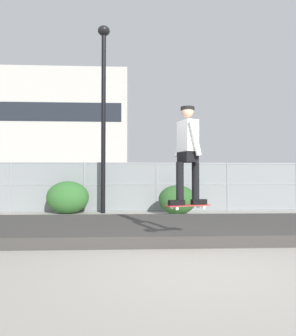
{
  "coord_description": "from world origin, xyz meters",
  "views": [
    {
      "loc": [
        -0.95,
        -4.49,
        1.24
      ],
      "look_at": [
        -0.46,
        5.18,
        1.55
      ],
      "focal_mm": 34.81,
      "sensor_mm": 36.0,
      "label": 1
    }
  ],
  "objects_px": {
    "skater": "(188,149)",
    "parked_car_near": "(99,187)",
    "shrub_center": "(177,200)",
    "shrub_left": "(68,197)",
    "skateboard": "(188,206)",
    "street_lamp": "(104,96)"
  },
  "relations": [
    {
      "from": "skater",
      "to": "parked_car_near",
      "type": "xyz_separation_m",
      "value": [
        -2.44,
        9.39,
        -0.92
      ]
    },
    {
      "from": "shrub_center",
      "to": "shrub_left",
      "type": "bearing_deg",
      "value": 173.04
    },
    {
      "from": "shrub_left",
      "to": "parked_car_near",
      "type": "bearing_deg",
      "value": 76.49
    },
    {
      "from": "skater",
      "to": "shrub_center",
      "type": "distance_m",
      "value": 5.83
    },
    {
      "from": "skateboard",
      "to": "street_lamp",
      "type": "height_order",
      "value": "street_lamp"
    },
    {
      "from": "shrub_left",
      "to": "shrub_center",
      "type": "xyz_separation_m",
      "value": [
        3.84,
        -0.47,
        -0.07
      ]
    },
    {
      "from": "skater",
      "to": "street_lamp",
      "type": "distance_m",
      "value": 6.96
    },
    {
      "from": "skateboard",
      "to": "shrub_left",
      "type": "relative_size",
      "value": 0.55
    },
    {
      "from": "skateboard",
      "to": "shrub_left",
      "type": "height_order",
      "value": "shrub_left"
    },
    {
      "from": "skateboard",
      "to": "parked_car_near",
      "type": "xyz_separation_m",
      "value": [
        -2.44,
        9.39,
        0.06
      ]
    },
    {
      "from": "street_lamp",
      "to": "shrub_left",
      "type": "xyz_separation_m",
      "value": [
        -1.24,
        -0.07,
        -3.66
      ]
    },
    {
      "from": "skater",
      "to": "skateboard",
      "type": "bearing_deg",
      "value": -92.24
    },
    {
      "from": "street_lamp",
      "to": "shrub_left",
      "type": "height_order",
      "value": "street_lamp"
    },
    {
      "from": "skateboard",
      "to": "parked_car_near",
      "type": "distance_m",
      "value": 9.7
    },
    {
      "from": "skateboard",
      "to": "shrub_left",
      "type": "xyz_separation_m",
      "value": [
        -3.22,
        6.13,
        -0.2
      ]
    },
    {
      "from": "skateboard",
      "to": "parked_car_near",
      "type": "height_order",
      "value": "parked_car_near"
    },
    {
      "from": "parked_car_near",
      "to": "shrub_center",
      "type": "xyz_separation_m",
      "value": [
        3.06,
        -3.73,
        -0.33
      ]
    },
    {
      "from": "skater",
      "to": "street_lamp",
      "type": "xyz_separation_m",
      "value": [
        -1.98,
        6.2,
        2.47
      ]
    },
    {
      "from": "skateboard",
      "to": "skater",
      "type": "xyz_separation_m",
      "value": [
        0.0,
        0.0,
        0.98
      ]
    },
    {
      "from": "skater",
      "to": "parked_car_near",
      "type": "height_order",
      "value": "skater"
    },
    {
      "from": "skater",
      "to": "street_lamp",
      "type": "relative_size",
      "value": 0.25
    },
    {
      "from": "shrub_left",
      "to": "shrub_center",
      "type": "relative_size",
      "value": 1.13
    }
  ]
}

